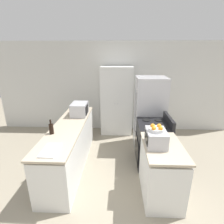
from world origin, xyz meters
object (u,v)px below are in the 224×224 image
(microwave, at_px, (80,109))
(toaster_oven, at_px, (156,138))
(refrigerator, at_px, (149,113))
(stove, at_px, (152,143))
(fruit_bowl, at_px, (156,129))
(pantry_cabinet, at_px, (117,101))
(wine_bottle, at_px, (51,129))

(microwave, distance_m, toaster_oven, 1.99)
(refrigerator, height_order, toaster_oven, refrigerator)
(stove, relative_size, refrigerator, 0.61)
(toaster_oven, relative_size, fruit_bowl, 1.76)
(pantry_cabinet, bearing_deg, fruit_bowl, -75.19)
(pantry_cabinet, xyz_separation_m, refrigerator, (0.82, -0.76, -0.09))
(refrigerator, height_order, wine_bottle, refrigerator)
(refrigerator, distance_m, microwave, 1.69)
(microwave, xyz_separation_m, fruit_bowl, (1.47, -1.35, 0.14))
(wine_bottle, bearing_deg, microwave, 73.79)
(refrigerator, relative_size, microwave, 3.74)
(wine_bottle, bearing_deg, toaster_oven, -10.74)
(refrigerator, xyz_separation_m, microwave, (-1.65, -0.30, 0.18))
(wine_bottle, bearing_deg, stove, 15.73)
(stove, relative_size, wine_bottle, 4.07)
(wine_bottle, relative_size, toaster_oven, 0.66)
(pantry_cabinet, bearing_deg, refrigerator, -42.84)
(pantry_cabinet, height_order, microwave, pantry_cabinet)
(stove, distance_m, microwave, 1.79)
(refrigerator, bearing_deg, stove, -92.17)
(stove, bearing_deg, toaster_oven, -99.37)
(wine_bottle, relative_size, fruit_bowl, 1.16)
(fruit_bowl, bearing_deg, stove, 80.20)
(stove, distance_m, toaster_oven, 1.06)
(wine_bottle, bearing_deg, fruit_bowl, -11.20)
(toaster_oven, bearing_deg, wine_bottle, 169.26)
(pantry_cabinet, height_order, wine_bottle, pantry_cabinet)
(refrigerator, xyz_separation_m, fruit_bowl, (-0.18, -1.65, 0.32))
(stove, xyz_separation_m, wine_bottle, (-1.91, -0.54, 0.55))
(pantry_cabinet, distance_m, toaster_oven, 2.48)
(microwave, height_order, toaster_oven, microwave)
(pantry_cabinet, distance_m, fruit_bowl, 2.50)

